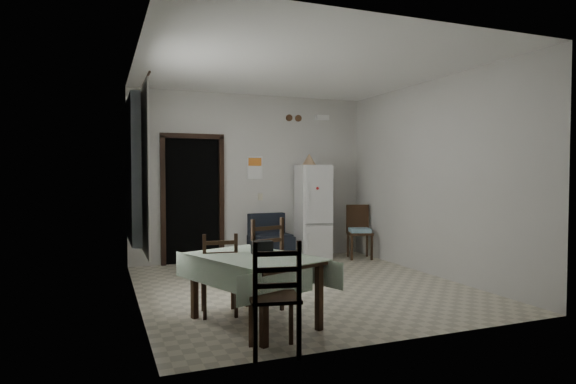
# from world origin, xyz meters

# --- Properties ---
(ground) EXTENTS (4.50, 4.50, 0.00)m
(ground) POSITION_xyz_m (0.00, 0.00, 0.00)
(ground) COLOR #C0B79D
(ground) RESTS_ON ground
(ceiling) EXTENTS (4.20, 4.50, 0.02)m
(ceiling) POSITION_xyz_m (0.00, 0.00, 2.90)
(ceiling) COLOR white
(ceiling) RESTS_ON ground
(wall_back) EXTENTS (4.20, 0.02, 2.90)m
(wall_back) POSITION_xyz_m (0.00, 2.25, 1.45)
(wall_back) COLOR beige
(wall_back) RESTS_ON ground
(wall_front) EXTENTS (4.20, 0.02, 2.90)m
(wall_front) POSITION_xyz_m (0.00, -2.25, 1.45)
(wall_front) COLOR beige
(wall_front) RESTS_ON ground
(wall_left) EXTENTS (0.02, 4.50, 2.90)m
(wall_left) POSITION_xyz_m (-2.10, 0.00, 1.45)
(wall_left) COLOR beige
(wall_left) RESTS_ON ground
(wall_right) EXTENTS (0.02, 4.50, 2.90)m
(wall_right) POSITION_xyz_m (2.10, 0.00, 1.45)
(wall_right) COLOR beige
(wall_right) RESTS_ON ground
(doorway) EXTENTS (1.06, 0.52, 2.22)m
(doorway) POSITION_xyz_m (-1.05, 2.45, 1.06)
(doorway) COLOR black
(doorway) RESTS_ON ground
(window_recess) EXTENTS (0.10, 1.20, 1.60)m
(window_recess) POSITION_xyz_m (-2.15, -0.20, 1.55)
(window_recess) COLOR silver
(window_recess) RESTS_ON ground
(curtain) EXTENTS (0.02, 1.45, 1.85)m
(curtain) POSITION_xyz_m (-2.04, -0.20, 1.55)
(curtain) COLOR silver
(curtain) RESTS_ON ground
(curtain_rod) EXTENTS (0.02, 1.60, 0.02)m
(curtain_rod) POSITION_xyz_m (-2.03, -0.20, 2.50)
(curtain_rod) COLOR black
(curtain_rod) RESTS_ON ground
(calendar) EXTENTS (0.28, 0.02, 0.40)m
(calendar) POSITION_xyz_m (0.05, 2.24, 1.62)
(calendar) COLOR white
(calendar) RESTS_ON ground
(calendar_image) EXTENTS (0.24, 0.01, 0.14)m
(calendar_image) POSITION_xyz_m (0.05, 2.23, 1.72)
(calendar_image) COLOR orange
(calendar_image) RESTS_ON ground
(light_switch) EXTENTS (0.08, 0.02, 0.12)m
(light_switch) POSITION_xyz_m (0.15, 2.24, 1.10)
(light_switch) COLOR beige
(light_switch) RESTS_ON ground
(vent_left) EXTENTS (0.12, 0.03, 0.12)m
(vent_left) POSITION_xyz_m (0.70, 2.23, 2.52)
(vent_left) COLOR #513520
(vent_left) RESTS_ON ground
(vent_right) EXTENTS (0.12, 0.03, 0.12)m
(vent_right) POSITION_xyz_m (0.88, 2.23, 2.52)
(vent_right) COLOR #513520
(vent_right) RESTS_ON ground
(emergency_light) EXTENTS (0.25, 0.07, 0.09)m
(emergency_light) POSITION_xyz_m (1.35, 2.21, 2.55)
(emergency_light) COLOR white
(emergency_light) RESTS_ON ground
(fridge) EXTENTS (0.58, 0.58, 1.67)m
(fridge) POSITION_xyz_m (1.03, 1.93, 0.83)
(fridge) COLOR silver
(fridge) RESTS_ON ground
(tan_cone) EXTENTS (0.25, 0.25, 0.20)m
(tan_cone) POSITION_xyz_m (0.96, 1.93, 1.77)
(tan_cone) COLOR tan
(tan_cone) RESTS_ON fridge
(navy_seat) EXTENTS (0.71, 0.69, 0.81)m
(navy_seat) POSITION_xyz_m (0.24, 1.93, 0.41)
(navy_seat) COLOR black
(navy_seat) RESTS_ON ground
(corner_chair) EXTENTS (0.52, 0.52, 0.95)m
(corner_chair) POSITION_xyz_m (1.80, 1.60, 0.48)
(corner_chair) COLOR black
(corner_chair) RESTS_ON ground
(dining_table) EXTENTS (1.29, 1.55, 0.69)m
(dining_table) POSITION_xyz_m (-1.07, -1.30, 0.34)
(dining_table) COLOR #A3B99F
(dining_table) RESTS_ON ground
(black_bag) EXTENTS (0.21, 0.13, 0.13)m
(black_bag) POSITION_xyz_m (-0.96, -1.22, 0.75)
(black_bag) COLOR black
(black_bag) RESTS_ON dining_table
(dining_chair_far_left) EXTENTS (0.43, 0.43, 0.89)m
(dining_chair_far_left) POSITION_xyz_m (-1.32, -0.84, 0.44)
(dining_chair_far_left) COLOR black
(dining_chair_far_left) RESTS_ON ground
(dining_chair_far_right) EXTENTS (0.55, 0.55, 1.03)m
(dining_chair_far_right) POSITION_xyz_m (-0.87, -0.82, 0.52)
(dining_chair_far_right) COLOR black
(dining_chair_far_right) RESTS_ON ground
(dining_chair_near_head) EXTENTS (0.49, 0.49, 0.97)m
(dining_chair_near_head) POSITION_xyz_m (-1.15, -2.11, 0.48)
(dining_chair_near_head) COLOR black
(dining_chair_near_head) RESTS_ON ground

